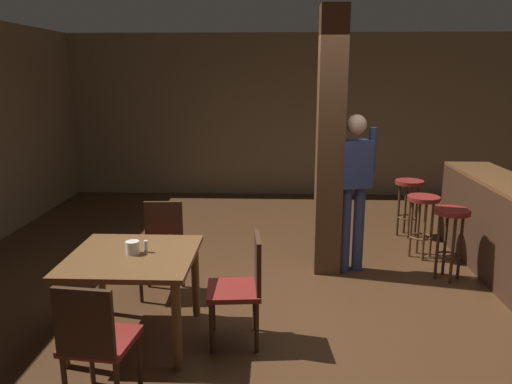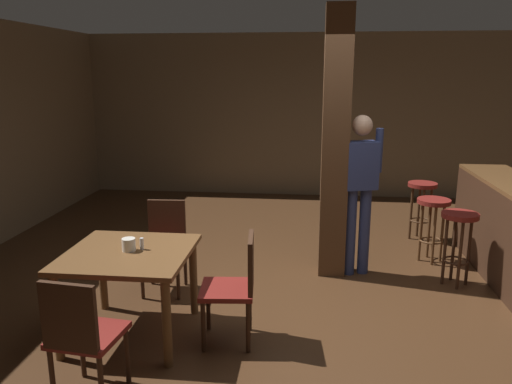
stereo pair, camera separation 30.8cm
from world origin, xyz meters
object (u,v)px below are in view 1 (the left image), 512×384
(chair_north, at_px, (162,243))
(chair_east, at_px, (243,284))
(bar_stool_mid, at_px, (423,211))
(bar_counter, at_px, (492,225))
(chair_south, at_px, (95,339))
(bar_stool_near, at_px, (451,227))
(napkin_cup, at_px, (133,248))
(standing_person, at_px, (354,182))
(dining_table, at_px, (133,268))
(bar_stool_far, at_px, (409,194))
(salt_shaker, at_px, (146,246))

(chair_north, bearing_deg, chair_east, -47.37)
(bar_stool_mid, bearing_deg, bar_counter, -30.66)
(chair_south, distance_m, bar_stool_near, 3.70)
(bar_stool_near, xyz_separation_m, bar_stool_mid, (-0.10, 0.66, -0.02))
(chair_north, xyz_separation_m, bar_stool_near, (2.93, 0.42, 0.08))
(chair_north, bearing_deg, chair_south, -90.75)
(napkin_cup, height_order, standing_person, standing_person)
(standing_person, bearing_deg, chair_north, -162.43)
(dining_table, distance_m, standing_person, 2.52)
(chair_south, height_order, chair_east, same)
(napkin_cup, height_order, bar_stool_mid, napkin_cup)
(chair_south, relative_size, chair_east, 1.00)
(bar_counter, bearing_deg, dining_table, -155.30)
(chair_north, relative_size, standing_person, 0.52)
(chair_north, height_order, napkin_cup, chair_north)
(chair_east, distance_m, bar_stool_mid, 2.81)
(standing_person, bearing_deg, dining_table, -142.11)
(chair_north, relative_size, bar_stool_near, 1.15)
(chair_east, bearing_deg, bar_stool_far, 54.26)
(chair_south, relative_size, napkin_cup, 8.18)
(dining_table, bearing_deg, napkin_cup, 74.48)
(chair_north, relative_size, napkin_cup, 8.18)
(bar_counter, distance_m, bar_stool_far, 1.32)
(napkin_cup, relative_size, bar_counter, 0.05)
(bar_stool_near, bearing_deg, bar_stool_far, 92.52)
(bar_stool_near, bearing_deg, chair_south, -142.97)
(dining_table, bearing_deg, bar_counter, 24.70)
(bar_stool_mid, bearing_deg, bar_stool_far, 87.17)
(napkin_cup, height_order, bar_stool_far, napkin_cup)
(chair_east, distance_m, bar_stool_near, 2.48)
(dining_table, distance_m, bar_stool_mid, 3.48)
(napkin_cup, relative_size, bar_stool_mid, 0.15)
(chair_south, bearing_deg, salt_shaker, 84.27)
(chair_south, distance_m, bar_stool_far, 4.68)
(bar_counter, relative_size, bar_stool_far, 2.98)
(napkin_cup, bearing_deg, chair_north, 88.53)
(bar_stool_near, bearing_deg, bar_counter, 26.92)
(bar_counter, bearing_deg, chair_east, -148.18)
(chair_south, bearing_deg, chair_north, 89.25)
(napkin_cup, bearing_deg, bar_stool_mid, 34.75)
(chair_east, bearing_deg, dining_table, 179.11)
(dining_table, height_order, bar_counter, bar_counter)
(bar_counter, bearing_deg, standing_person, -177.12)
(chair_east, relative_size, bar_stool_near, 1.15)
(chair_north, distance_m, salt_shaker, 0.91)
(dining_table, relative_size, chair_south, 1.11)
(bar_stool_far, bearing_deg, bar_stool_near, -87.48)
(standing_person, distance_m, bar_stool_mid, 1.09)
(chair_south, bearing_deg, bar_counter, 35.62)
(standing_person, bearing_deg, napkin_cup, -142.27)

